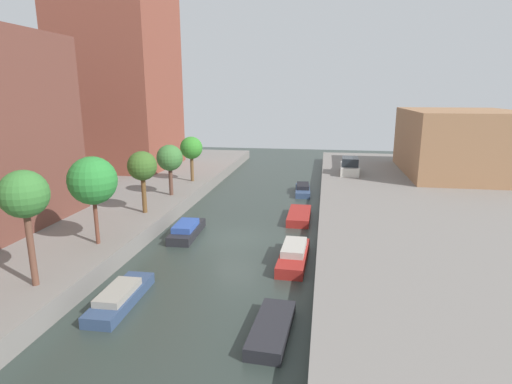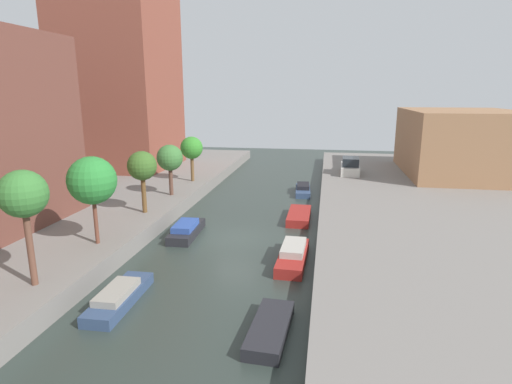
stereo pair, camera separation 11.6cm
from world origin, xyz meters
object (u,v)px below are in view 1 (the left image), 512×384
(apartment_tower_far, at_px, (117,51))
(low_block_right, at_px, (459,142))
(street_tree_5, at_px, (191,148))
(parked_car, at_px, (350,167))
(moored_boat_right_2, at_px, (294,255))
(moored_boat_right_3, at_px, (299,216))
(moored_boat_right_1, at_px, (272,329))
(moored_boat_left_2, at_px, (187,230))
(street_tree_3, at_px, (142,167))
(street_tree_1, at_px, (24,196))
(moored_boat_left_1, at_px, (120,297))
(street_tree_4, at_px, (170,158))
(moored_boat_right_4, at_px, (303,190))
(street_tree_2, at_px, (93,181))

(apartment_tower_far, relative_size, low_block_right, 1.74)
(street_tree_5, distance_m, parked_car, 15.57)
(street_tree_5, relative_size, moored_boat_right_2, 0.87)
(moored_boat_right_3, bearing_deg, moored_boat_right_2, -88.50)
(moored_boat_right_1, distance_m, moored_boat_right_2, 7.03)
(parked_car, height_order, moored_boat_left_2, parked_car)
(street_tree_5, bearing_deg, street_tree_3, -90.00)
(street_tree_1, distance_m, parked_car, 30.77)
(street_tree_3, xyz_separation_m, moored_boat_left_2, (3.32, -1.32, -3.73))
(street_tree_1, distance_m, moored_boat_left_1, 5.66)
(street_tree_3, bearing_deg, moored_boat_right_3, 17.90)
(moored_boat_left_1, bearing_deg, street_tree_4, 102.48)
(street_tree_4, xyz_separation_m, moored_boat_right_2, (10.30, -9.28, -3.49))
(street_tree_3, relative_size, moored_boat_right_3, 1.00)
(street_tree_1, height_order, street_tree_4, street_tree_1)
(moored_boat_left_2, bearing_deg, street_tree_5, 106.06)
(moored_boat_left_1, xyz_separation_m, moored_boat_right_1, (6.70, -1.25, -0.08))
(moored_boat_right_4, bearing_deg, moored_boat_right_1, -89.65)
(street_tree_1, distance_m, street_tree_4, 15.85)
(moored_boat_right_4, bearing_deg, street_tree_1, -114.07)
(street_tree_3, distance_m, moored_boat_left_1, 11.31)
(moored_boat_right_1, xyz_separation_m, moored_boat_right_3, (0.08, 14.64, 0.03))
(street_tree_1, bearing_deg, moored_boat_left_1, 13.11)
(apartment_tower_far, xyz_separation_m, street_tree_2, (9.49, -22.35, -8.50))
(street_tree_1, bearing_deg, parked_car, 62.39)
(parked_car, relative_size, moored_boat_left_1, 1.04)
(moored_boat_left_1, height_order, moored_boat_left_2, moored_boat_left_2)
(low_block_right, height_order, parked_car, low_block_right)
(moored_boat_right_2, height_order, moored_boat_right_3, moored_boat_right_2)
(street_tree_2, distance_m, moored_boat_right_2, 11.17)
(apartment_tower_far, xyz_separation_m, moored_boat_right_4, (19.38, -5.16, -12.57))
(apartment_tower_far, height_order, moored_boat_right_1, apartment_tower_far)
(moored_boat_right_3, bearing_deg, street_tree_4, 170.69)
(low_block_right, height_order, moored_boat_left_1, low_block_right)
(moored_boat_right_1, bearing_deg, moored_boat_left_2, 123.68)
(moored_boat_left_1, bearing_deg, street_tree_5, 99.29)
(street_tree_3, bearing_deg, moored_boat_right_1, -48.63)
(street_tree_4, distance_m, moored_boat_right_4, 12.26)
(street_tree_2, xyz_separation_m, moored_boat_right_2, (10.30, 1.59, -4.01))
(low_block_right, xyz_separation_m, moored_boat_right_2, (-14.21, -22.13, -3.68))
(street_tree_2, bearing_deg, moored_boat_left_1, -51.48)
(moored_boat_right_1, height_order, moored_boat_right_4, moored_boat_right_4)
(street_tree_3, bearing_deg, street_tree_1, -90.00)
(moored_boat_right_1, bearing_deg, moored_boat_right_4, 90.35)
(apartment_tower_far, bearing_deg, moored_boat_right_2, -46.38)
(apartment_tower_far, height_order, street_tree_5, apartment_tower_far)
(apartment_tower_far, xyz_separation_m, street_tree_5, (9.49, -6.19, -8.95))
(low_block_right, relative_size, moored_boat_left_1, 3.13)
(moored_boat_right_4, bearing_deg, apartment_tower_far, 165.09)
(street_tree_5, height_order, parked_car, street_tree_5)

